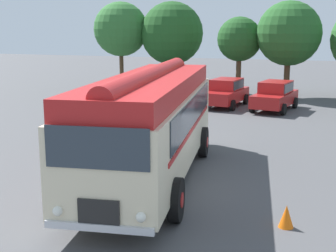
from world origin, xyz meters
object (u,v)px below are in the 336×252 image
at_px(vintage_bus, 151,120).
at_px(traffic_cone, 286,216).
at_px(car_mid_left, 226,92).
at_px(car_mid_right, 275,96).
at_px(car_near_left, 181,91).

height_order(vintage_bus, traffic_cone, vintage_bus).
height_order(car_mid_left, car_mid_right, same).
bearing_deg(car_near_left, car_mid_right, -2.62).
bearing_deg(car_mid_left, vintage_bus, -86.04).
distance_m(vintage_bus, car_mid_right, 14.29).
relative_size(car_mid_right, traffic_cone, 8.01).
height_order(car_mid_left, traffic_cone, car_mid_left).
bearing_deg(traffic_cone, car_near_left, 116.16).
bearing_deg(vintage_bus, car_near_left, 104.93).
bearing_deg(car_near_left, vintage_bus, -75.07).
bearing_deg(car_near_left, traffic_cone, -63.84).
xyz_separation_m(vintage_bus, car_near_left, (-3.83, 14.38, -1.05)).
height_order(car_near_left, car_mid_left, same).
distance_m(car_mid_left, traffic_cone, 17.64).
bearing_deg(vintage_bus, car_mid_left, 93.96).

